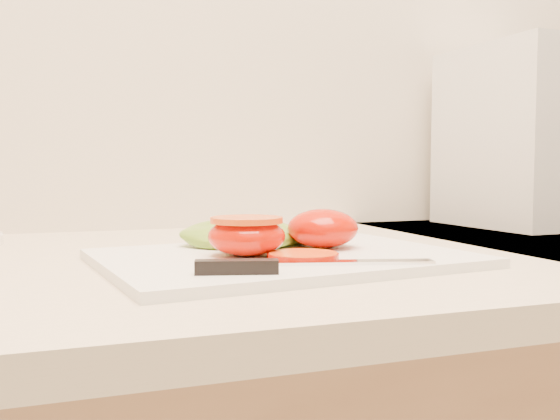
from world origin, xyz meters
name	(u,v)px	position (x,y,z in m)	size (l,w,h in m)	color
cutting_board	(283,258)	(-0.11, 1.60, 0.94)	(0.37, 0.27, 0.01)	white
tomato_half_dome	(323,228)	(-0.05, 1.63, 0.96)	(0.08, 0.08, 0.04)	red
tomato_half_cut	(247,234)	(-0.15, 1.60, 0.96)	(0.08, 0.08, 0.04)	red
tomato_slice_0	(303,256)	(-0.10, 1.55, 0.94)	(0.07, 0.07, 0.01)	orange
lettuce_leaf_0	(241,235)	(-0.13, 1.67, 0.95)	(0.14, 0.09, 0.03)	#6BA22B
lettuce_leaf_1	(275,234)	(-0.09, 1.68, 0.95)	(0.11, 0.08, 0.02)	#6BA22B
knife	(286,265)	(-0.14, 1.50, 0.94)	(0.23, 0.06, 0.01)	silver
appliance	(525,138)	(0.42, 1.85, 1.08)	(0.20, 0.25, 0.30)	silver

